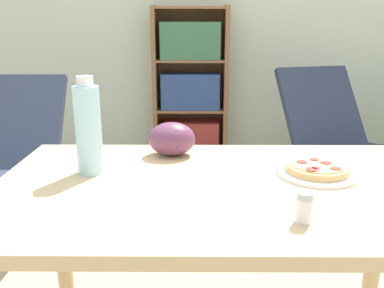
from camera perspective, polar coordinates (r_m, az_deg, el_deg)
wall_back at (r=3.77m, az=1.66°, el=18.21°), size 8.00×0.05×2.60m
dining_table at (r=1.20m, az=4.90°, el=-10.13°), size 1.32×0.75×0.76m
pizza_on_plate at (r=1.27m, az=17.14°, el=-3.50°), size 0.24×0.24×0.04m
grape_bunch at (r=1.38m, az=-2.84°, el=0.72°), size 0.16×0.13×0.11m
drink_bottle at (r=1.23m, az=-14.36°, el=2.09°), size 0.08×0.08×0.29m
salt_shaker at (r=0.96m, az=15.47°, el=-8.62°), size 0.04×0.04×0.07m
lounge_chair_near at (r=2.67m, az=-24.26°, el=-4.79°), size 0.59×0.77×0.88m
lounge_chair_far at (r=3.08m, az=18.76°, el=-1.44°), size 0.74×0.89×0.88m
bookshelf at (r=3.63m, az=-0.23°, el=7.74°), size 0.65×0.31×1.33m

